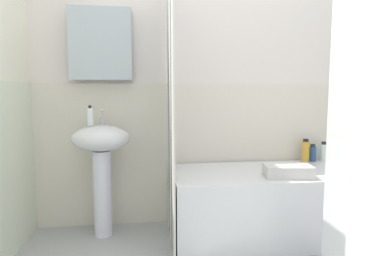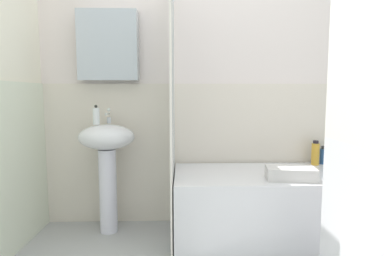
{
  "view_description": "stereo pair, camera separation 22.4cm",
  "coord_description": "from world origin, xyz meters",
  "px_view_note": "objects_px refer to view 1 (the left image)",
  "views": [
    {
      "loc": [
        -0.59,
        -1.48,
        1.11
      ],
      "look_at": [
        -0.3,
        0.73,
        0.88
      ],
      "focal_mm": 29.98,
      "sensor_mm": 36.0,
      "label": 1
    },
    {
      "loc": [
        -0.37,
        -1.49,
        1.11
      ],
      "look_at": [
        -0.3,
        0.73,
        0.88
      ],
      "focal_mm": 29.98,
      "sensor_mm": 36.0,
      "label": 2
    }
  ],
  "objects_px": {
    "sink": "(101,155)",
    "towel_folded": "(288,171)",
    "body_wash_bottle": "(305,151)",
    "lotion_bottle": "(313,153)",
    "soap_dispenser": "(90,117)",
    "conditioner_bottle": "(323,152)",
    "bathtub": "(266,203)"
  },
  "relations": [
    {
      "from": "conditioner_bottle",
      "to": "lotion_bottle",
      "type": "bearing_deg",
      "value": -179.57
    },
    {
      "from": "sink",
      "to": "bathtub",
      "type": "relative_size",
      "value": 0.6
    },
    {
      "from": "bathtub",
      "to": "towel_folded",
      "type": "xyz_separation_m",
      "value": [
        0.08,
        -0.19,
        0.3
      ]
    },
    {
      "from": "soap_dispenser",
      "to": "body_wash_bottle",
      "type": "bearing_deg",
      "value": 3.29
    },
    {
      "from": "soap_dispenser",
      "to": "towel_folded",
      "type": "xyz_separation_m",
      "value": [
        1.43,
        -0.35,
        -0.38
      ]
    },
    {
      "from": "sink",
      "to": "towel_folded",
      "type": "relative_size",
      "value": 2.62
    },
    {
      "from": "towel_folded",
      "to": "sink",
      "type": "bearing_deg",
      "value": 165.29
    },
    {
      "from": "soap_dispenser",
      "to": "towel_folded",
      "type": "distance_m",
      "value": 1.52
    },
    {
      "from": "sink",
      "to": "bathtub",
      "type": "height_order",
      "value": "sink"
    },
    {
      "from": "sink",
      "to": "lotion_bottle",
      "type": "xyz_separation_m",
      "value": [
        1.8,
        0.13,
        -0.05
      ]
    },
    {
      "from": "soap_dispenser",
      "to": "conditioner_bottle",
      "type": "xyz_separation_m",
      "value": [
        1.98,
        0.14,
        -0.34
      ]
    },
    {
      "from": "soap_dispenser",
      "to": "bathtub",
      "type": "relative_size",
      "value": 0.11
    },
    {
      "from": "sink",
      "to": "lotion_bottle",
      "type": "height_order",
      "value": "sink"
    },
    {
      "from": "conditioner_bottle",
      "to": "towel_folded",
      "type": "relative_size",
      "value": 0.52
    },
    {
      "from": "sink",
      "to": "towel_folded",
      "type": "height_order",
      "value": "sink"
    },
    {
      "from": "lotion_bottle",
      "to": "body_wash_bottle",
      "type": "xyz_separation_m",
      "value": [
        -0.09,
        -0.04,
        0.03
      ]
    },
    {
      "from": "bathtub",
      "to": "body_wash_bottle",
      "type": "height_order",
      "value": "body_wash_bottle"
    },
    {
      "from": "bathtub",
      "to": "body_wash_bottle",
      "type": "distance_m",
      "value": 0.62
    },
    {
      "from": "bathtub",
      "to": "lotion_bottle",
      "type": "xyz_separation_m",
      "value": [
        0.53,
        0.29,
        0.33
      ]
    },
    {
      "from": "bathtub",
      "to": "conditioner_bottle",
      "type": "xyz_separation_m",
      "value": [
        0.63,
        0.29,
        0.34
      ]
    },
    {
      "from": "soap_dispenser",
      "to": "bathtub",
      "type": "height_order",
      "value": "soap_dispenser"
    },
    {
      "from": "sink",
      "to": "towel_folded",
      "type": "distance_m",
      "value": 1.4
    },
    {
      "from": "towel_folded",
      "to": "bathtub",
      "type": "bearing_deg",
      "value": 113.08
    },
    {
      "from": "lotion_bottle",
      "to": "towel_folded",
      "type": "xyz_separation_m",
      "value": [
        -0.45,
        -0.49,
        -0.03
      ]
    },
    {
      "from": "body_wash_bottle",
      "to": "towel_folded",
      "type": "bearing_deg",
      "value": -128.62
    },
    {
      "from": "soap_dispenser",
      "to": "conditioner_bottle",
      "type": "distance_m",
      "value": 2.01
    },
    {
      "from": "bathtub",
      "to": "soap_dispenser",
      "type": "bearing_deg",
      "value": 173.42
    },
    {
      "from": "sink",
      "to": "conditioner_bottle",
      "type": "height_order",
      "value": "sink"
    },
    {
      "from": "soap_dispenser",
      "to": "lotion_bottle",
      "type": "distance_m",
      "value": 1.91
    },
    {
      "from": "sink",
      "to": "lotion_bottle",
      "type": "distance_m",
      "value": 1.81
    },
    {
      "from": "bathtub",
      "to": "towel_folded",
      "type": "bearing_deg",
      "value": -66.92
    },
    {
      "from": "body_wash_bottle",
      "to": "towel_folded",
      "type": "relative_size",
      "value": 0.62
    }
  ]
}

